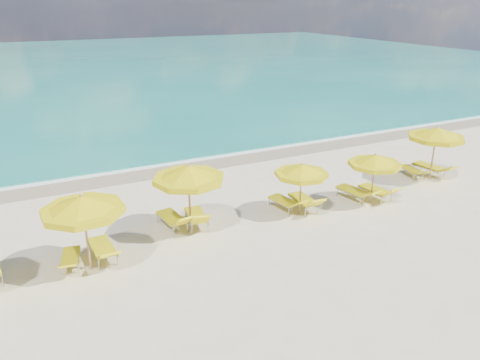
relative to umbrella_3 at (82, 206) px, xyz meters
name	(u,v)px	position (x,y,z in m)	size (l,w,h in m)	color
ground_plane	(258,223)	(6.19, 0.55, -2.17)	(120.00, 120.00, 0.00)	beige
ocean	(75,67)	(6.19, 48.55, -2.17)	(120.00, 80.00, 0.30)	#157969
wet_sand_band	(189,164)	(6.19, 7.95, -2.17)	(120.00, 2.60, 0.01)	tan
foam_line	(184,160)	(6.19, 8.75, -2.17)	(120.00, 1.20, 0.03)	white
whitecap_near	(46,133)	(0.19, 17.55, -2.17)	(14.00, 0.36, 0.05)	white
whitecap_far	(209,95)	(14.19, 24.55, -2.17)	(18.00, 0.30, 0.05)	white
umbrella_3	(82,206)	(0.00, 0.00, 0.00)	(3.18, 3.18, 2.54)	tan
umbrella_4	(188,174)	(3.69, 1.02, 0.03)	(2.80, 2.80, 2.57)	tan
umbrella_5	(302,171)	(8.05, 0.55, -0.39)	(2.39, 2.39, 2.09)	tan
umbrella_6	(375,161)	(11.23, 0.12, -0.34)	(2.22, 2.22, 2.15)	tan
umbrella_7	(436,134)	(15.57, 1.06, 0.00)	(3.31, 3.31, 2.54)	tan
lounger_3_left	(71,261)	(-0.52, 0.43, -1.97)	(0.85, 1.72, 0.62)	#A5A8AD
lounger_3_right	(103,252)	(0.48, 0.43, -1.93)	(0.76, 2.03, 0.82)	#A5A8AD
lounger_4_left	(173,222)	(3.19, 1.53, -1.93)	(0.90, 2.00, 0.89)	#A5A8AD
lounger_4_right	(196,220)	(4.04, 1.32, -1.93)	(0.96, 1.97, 0.93)	#A5A8AD
lounger_5_left	(285,205)	(7.71, 1.11, -1.95)	(0.90, 1.86, 0.75)	#A5A8AD
lounger_5_right	(304,204)	(8.42, 0.81, -1.93)	(0.73, 1.94, 0.87)	#A5A8AD
lounger_6_left	(354,194)	(10.84, 0.71, -1.94)	(0.98, 2.01, 0.75)	#A5A8AD
lounger_6_right	(376,194)	(11.72, 0.37, -1.94)	(0.77, 1.90, 0.85)	#A5A8AD
lounger_7_left	(411,173)	(15.02, 1.66, -1.96)	(0.84, 1.81, 0.63)	#A5A8AD
lounger_7_right	(430,170)	(16.00, 1.48, -1.93)	(0.94, 2.07, 0.73)	#A5A8AD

